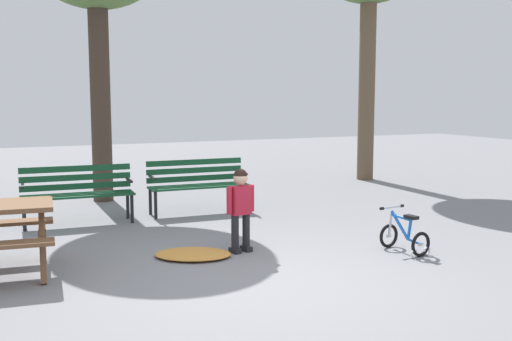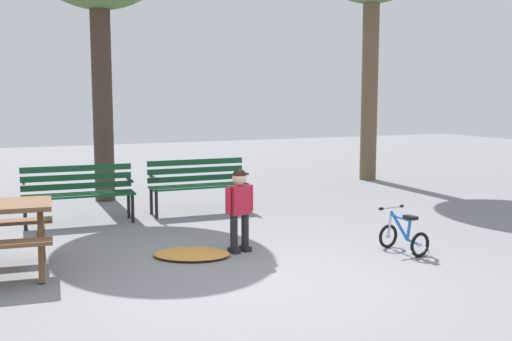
{
  "view_description": "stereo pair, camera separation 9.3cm",
  "coord_description": "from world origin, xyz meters",
  "px_view_note": "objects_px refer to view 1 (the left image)",
  "views": [
    {
      "loc": [
        -2.56,
        -5.45,
        1.91
      ],
      "look_at": [
        0.95,
        2.24,
        0.85
      ],
      "focal_mm": 42.97,
      "sensor_mm": 36.0,
      "label": 1
    },
    {
      "loc": [
        -2.48,
        -5.49,
        1.91
      ],
      "look_at": [
        0.95,
        2.24,
        0.85
      ],
      "focal_mm": 42.97,
      "sensor_mm": 36.0,
      "label": 2
    }
  ],
  "objects_px": {
    "park_bench_far_left": "(77,190)",
    "kids_bicycle": "(405,236)",
    "park_bench_left": "(197,181)",
    "child_standing": "(241,204)"
  },
  "relations": [
    {
      "from": "child_standing",
      "to": "kids_bicycle",
      "type": "bearing_deg",
      "value": -24.81
    },
    {
      "from": "park_bench_far_left",
      "to": "park_bench_left",
      "type": "relative_size",
      "value": 1.0
    },
    {
      "from": "park_bench_far_left",
      "to": "child_standing",
      "type": "relative_size",
      "value": 1.59
    },
    {
      "from": "park_bench_far_left",
      "to": "kids_bicycle",
      "type": "height_order",
      "value": "park_bench_far_left"
    },
    {
      "from": "park_bench_far_left",
      "to": "park_bench_left",
      "type": "xyz_separation_m",
      "value": [
        1.9,
        0.1,
        0.0
      ]
    },
    {
      "from": "park_bench_left",
      "to": "child_standing",
      "type": "xyz_separation_m",
      "value": [
        -0.35,
        -2.61,
        0.09
      ]
    },
    {
      "from": "park_bench_left",
      "to": "child_standing",
      "type": "height_order",
      "value": "child_standing"
    },
    {
      "from": "child_standing",
      "to": "park_bench_far_left",
      "type": "bearing_deg",
      "value": 121.61
    },
    {
      "from": "park_bench_left",
      "to": "kids_bicycle",
      "type": "distance_m",
      "value": 3.75
    },
    {
      "from": "park_bench_far_left",
      "to": "kids_bicycle",
      "type": "bearing_deg",
      "value": -44.95
    }
  ]
}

